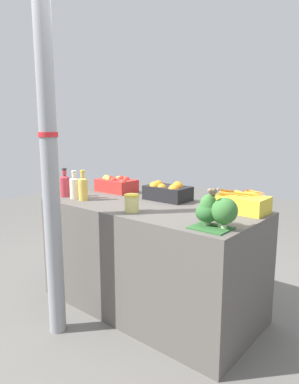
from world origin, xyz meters
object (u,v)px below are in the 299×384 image
at_px(apple_crate, 116,184).
at_px(broccoli_pile, 216,212).
at_px(sparrow_bird, 213,192).
at_px(juice_bottle_ruby, 65,185).
at_px(pickle_jar, 132,203).
at_px(juice_bottle_cloudy, 74,187).
at_px(support_pole, 49,144).
at_px(carrot_crate, 241,203).
at_px(orange_crate, 167,192).
at_px(juice_bottle_golden, 83,188).

bearing_deg(apple_crate, broccoli_pile, -19.63).
height_order(broccoli_pile, sparrow_bird, sparrow_bird).
xyz_separation_m(juice_bottle_ruby, sparrow_bird, (1.43, -0.04, 0.12)).
bearing_deg(juice_bottle_ruby, pickle_jar, -2.60).
bearing_deg(juice_bottle_ruby, juice_bottle_cloudy, 0.00).
bearing_deg(support_pole, sparrow_bird, 23.17).
xyz_separation_m(apple_crate, carrot_crate, (1.22, 0.00, -0.01)).
bearing_deg(pickle_jar, apple_crate, 143.09).
relative_size(carrot_crate, sparrow_bird, 2.61).
distance_m(juice_bottle_ruby, pickle_jar, 0.80).
height_order(support_pole, carrot_crate, support_pole).
height_order(support_pole, apple_crate, support_pole).
xyz_separation_m(support_pole, orange_crate, (0.27, 0.89, -0.40)).
relative_size(orange_crate, carrot_crate, 1.00).
relative_size(pickle_jar, sparrow_bird, 0.90).
distance_m(carrot_crate, juice_bottle_ruby, 1.45).
relative_size(broccoli_pile, juice_bottle_cloudy, 1.10).
xyz_separation_m(orange_crate, juice_bottle_ruby, (-0.75, -0.44, 0.03)).
height_order(apple_crate, carrot_crate, carrot_crate).
height_order(broccoli_pile, juice_bottle_cloudy, juice_bottle_cloudy).
distance_m(juice_bottle_ruby, juice_bottle_golden, 0.24).
height_order(apple_crate, broccoli_pile, broccoli_pile).
bearing_deg(apple_crate, orange_crate, -0.83).
xyz_separation_m(juice_bottle_ruby, juice_bottle_cloudy, (0.13, 0.00, -0.00)).
bearing_deg(juice_bottle_ruby, support_pole, -43.73).
xyz_separation_m(juice_bottle_golden, pickle_jar, (0.56, -0.04, -0.04)).
height_order(carrot_crate, juice_bottle_golden, juice_bottle_golden).
relative_size(apple_crate, broccoli_pile, 1.40).
relative_size(broccoli_pile, sparrow_bird, 1.86).
relative_size(support_pole, apple_crate, 7.28).
distance_m(juice_bottle_golden, pickle_jar, 0.57).
distance_m(orange_crate, juice_bottle_cloudy, 0.76).
distance_m(apple_crate, sparrow_bird, 1.37).
distance_m(broccoli_pile, juice_bottle_golden, 1.20).
relative_size(apple_crate, carrot_crate, 1.00).
bearing_deg(carrot_crate, juice_bottle_cloudy, -160.35).
height_order(support_pole, juice_bottle_golden, support_pole).
distance_m(support_pole, juice_bottle_golden, 0.63).
relative_size(broccoli_pile, juice_bottle_golden, 1.04).
bearing_deg(apple_crate, sparrow_bird, -21.07).
distance_m(support_pole, juice_bottle_cloudy, 0.68).
bearing_deg(juice_bottle_golden, juice_bottle_ruby, 180.00).
bearing_deg(juice_bottle_cloudy, orange_crate, 35.22).
relative_size(orange_crate, juice_bottle_ruby, 1.47).
distance_m(orange_crate, juice_bottle_golden, 0.67).
relative_size(juice_bottle_cloudy, sparrow_bird, 1.69).
bearing_deg(juice_bottle_cloudy, support_pole, -52.62).
xyz_separation_m(support_pole, apple_crate, (-0.31, 0.90, -0.40)).
distance_m(support_pole, carrot_crate, 1.34).
height_order(support_pole, juice_bottle_ruby, support_pole).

